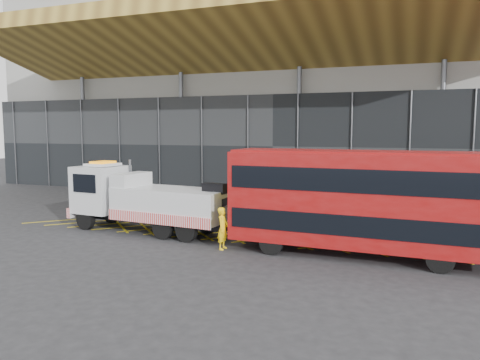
% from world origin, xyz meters
% --- Properties ---
extents(ground_plane, '(120.00, 120.00, 0.00)m').
position_xyz_m(ground_plane, '(0.00, 0.00, 0.00)').
color(ground_plane, '#242426').
extents(road_markings, '(23.16, 7.16, 0.01)m').
position_xyz_m(road_markings, '(3.20, 0.00, 0.01)').
color(road_markings, gold).
rests_on(road_markings, ground_plane).
extents(construction_building, '(55.00, 23.97, 18.00)m').
position_xyz_m(construction_building, '(1.92, 18.40, 8.98)').
color(construction_building, '#979792').
rests_on(construction_building, ground_plane).
extents(recovery_truck, '(10.53, 3.37, 3.65)m').
position_xyz_m(recovery_truck, '(-0.73, -2.85, 1.69)').
color(recovery_truck, black).
rests_on(recovery_truck, ground_plane).
extents(bus_towed, '(10.98, 3.00, 4.42)m').
position_xyz_m(bus_towed, '(10.32, -3.94, 2.46)').
color(bus_towed, maroon).
rests_on(bus_towed, ground_plane).
extents(worker, '(0.45, 0.69, 1.88)m').
position_xyz_m(worker, '(4.57, -4.80, 0.94)').
color(worker, yellow).
rests_on(worker, ground_plane).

